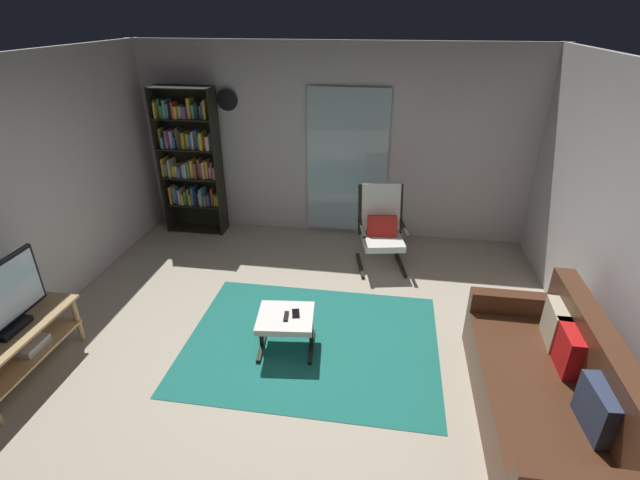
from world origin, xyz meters
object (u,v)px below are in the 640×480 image
(bookshelf_near_tv, at_px, (190,158))
(tv_remote, at_px, (286,316))
(cell_phone, at_px, (296,313))
(wall_clock, at_px, (227,100))
(tv_stand, at_px, (18,345))
(leather_sofa, at_px, (551,393))
(ottoman, at_px, (286,321))
(lounge_armchair, at_px, (382,225))
(television, at_px, (0,302))

(bookshelf_near_tv, bearing_deg, tv_remote, -52.28)
(bookshelf_near_tv, xyz_separation_m, tv_remote, (1.90, -2.46, -0.70))
(cell_phone, xyz_separation_m, wall_clock, (-1.44, 2.61, 1.46))
(tv_stand, relative_size, bookshelf_near_tv, 0.57)
(leather_sofa, bearing_deg, ottoman, 165.75)
(lounge_armchair, distance_m, wall_clock, 2.66)
(ottoman, distance_m, wall_clock, 3.35)
(wall_clock, bearing_deg, tv_stand, -104.52)
(tv_stand, bearing_deg, tv_remote, 17.22)
(bookshelf_near_tv, height_order, cell_phone, bookshelf_near_tv)
(tv_remote, bearing_deg, lounge_armchair, 59.06)
(tv_stand, distance_m, tv_remote, 2.34)
(television, height_order, leather_sofa, television)
(bookshelf_near_tv, relative_size, ottoman, 3.60)
(leather_sofa, xyz_separation_m, wall_clock, (-3.55, 3.21, 1.54))
(ottoman, bearing_deg, cell_phone, 23.45)
(leather_sofa, bearing_deg, cell_phone, 164.18)
(lounge_armchair, distance_m, cell_phone, 1.94)
(tv_stand, xyz_separation_m, cell_phone, (2.31, 0.75, 0.05))
(lounge_armchair, bearing_deg, television, -139.87)
(television, xyz_separation_m, wall_clock, (0.87, 3.38, 1.06))
(leather_sofa, bearing_deg, tv_remote, 166.25)
(cell_phone, relative_size, wall_clock, 0.48)
(leather_sofa, xyz_separation_m, cell_phone, (-2.11, 0.60, 0.07))
(tv_remote, bearing_deg, ottoman, 110.03)
(ottoman, height_order, cell_phone, cell_phone)
(tv_stand, xyz_separation_m, lounge_armchair, (3.04, 2.54, 0.20))
(television, xyz_separation_m, cell_phone, (2.31, 0.77, -0.40))
(television, relative_size, bookshelf_near_tv, 0.44)
(cell_phone, bearing_deg, bookshelf_near_tv, 115.69)
(tv_remote, bearing_deg, bookshelf_near_tv, 120.26)
(tv_stand, xyz_separation_m, tv_remote, (2.23, 0.69, 0.06))
(bookshelf_near_tv, height_order, lounge_armchair, bookshelf_near_tv)
(tv_remote, xyz_separation_m, cell_phone, (0.08, 0.06, -0.00))
(tv_stand, relative_size, leather_sofa, 0.58)
(television, relative_size, leather_sofa, 0.45)
(lounge_armchair, xyz_separation_m, cell_phone, (-0.73, -1.79, -0.15))
(television, xyz_separation_m, bookshelf_near_tv, (0.33, 3.16, 0.30))
(television, distance_m, bookshelf_near_tv, 3.19)
(leather_sofa, height_order, cell_phone, leather_sofa)
(tv_stand, height_order, lounge_armchair, lounge_armchair)
(ottoman, height_order, wall_clock, wall_clock)
(television, bearing_deg, lounge_armchair, 40.13)
(television, bearing_deg, tv_stand, 98.77)
(tv_stand, relative_size, television, 1.29)
(bookshelf_near_tv, relative_size, lounge_armchair, 2.00)
(lounge_armchair, xyz_separation_m, wall_clock, (-2.16, 0.82, 1.32))
(bookshelf_near_tv, height_order, tv_remote, bookshelf_near_tv)
(bookshelf_near_tv, distance_m, wall_clock, 0.96)
(cell_phone, distance_m, wall_clock, 3.32)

